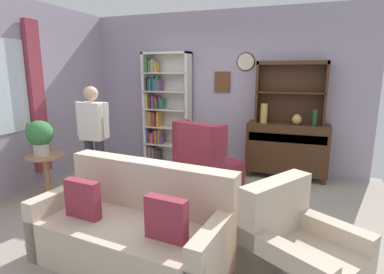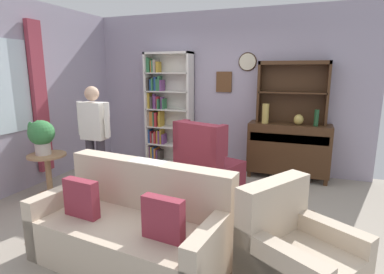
{
  "view_description": "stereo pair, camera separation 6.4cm",
  "coord_description": "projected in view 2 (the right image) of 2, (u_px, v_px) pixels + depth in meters",
  "views": [
    {
      "loc": [
        1.38,
        -3.38,
        1.76
      ],
      "look_at": [
        0.1,
        0.2,
        0.95
      ],
      "focal_mm": 28.97,
      "sensor_mm": 36.0,
      "label": 1
    },
    {
      "loc": [
        1.44,
        -3.36,
        1.76
      ],
      "look_at": [
        0.1,
        0.2,
        0.95
      ],
      "focal_mm": 28.97,
      "sensor_mm": 36.0,
      "label": 2
    }
  ],
  "objects": [
    {
      "name": "bottle_wine",
      "position": [
        316.0,
        118.0,
        4.79
      ],
      "size": [
        0.07,
        0.07,
        0.26
      ],
      "primitive_type": "cylinder",
      "color": "#194223",
      "rests_on": "sideboard"
    },
    {
      "name": "area_rug",
      "position": [
        185.0,
        226.0,
        3.59
      ],
      "size": [
        2.84,
        1.91,
        0.01
      ],
      "primitive_type": "cube",
      "color": "#846651",
      "rests_on": "ground_plane"
    },
    {
      "name": "wingback_chair",
      "position": [
        207.0,
        166.0,
        4.59
      ],
      "size": [
        1.0,
        1.01,
        1.05
      ],
      "color": "maroon",
      "rests_on": "ground_plane"
    },
    {
      "name": "couch_floral",
      "position": [
        133.0,
        229.0,
        2.9
      ],
      "size": [
        1.88,
        1.04,
        0.9
      ],
      "color": "beige",
      "rests_on": "ground_plane"
    },
    {
      "name": "vase_round",
      "position": [
        299.0,
        120.0,
        4.91
      ],
      "size": [
        0.15,
        0.15,
        0.17
      ],
      "primitive_type": "ellipsoid",
      "color": "tan",
      "rests_on": "sideboard"
    },
    {
      "name": "ground_plane",
      "position": [
        179.0,
        213.0,
        3.94
      ],
      "size": [
        5.4,
        4.6,
        0.02
      ],
      "primitive_type": "cube",
      "color": "#9E9384"
    },
    {
      "name": "person_reading",
      "position": [
        94.0,
        133.0,
        4.36
      ],
      "size": [
        0.52,
        0.21,
        1.56
      ],
      "color": "#38333D",
      "rests_on": "ground_plane"
    },
    {
      "name": "vase_tall",
      "position": [
        265.0,
        113.0,
        5.07
      ],
      "size": [
        0.11,
        0.11,
        0.32
      ],
      "primitive_type": "cylinder",
      "color": "tan",
      "rests_on": "sideboard"
    },
    {
      "name": "wall_left",
      "position": [
        17.0,
        97.0,
        4.48
      ],
      "size": [
        0.16,
        4.2,
        2.8
      ],
      "color": "#A399AD",
      "rests_on": "ground_plane"
    },
    {
      "name": "sideboard_hutch",
      "position": [
        293.0,
        84.0,
        5.0
      ],
      "size": [
        1.1,
        0.26,
        1.0
      ],
      "color": "#422816",
      "rests_on": "sideboard"
    },
    {
      "name": "wall_back",
      "position": [
        225.0,
        91.0,
        5.59
      ],
      "size": [
        5.0,
        0.09,
        2.8
      ],
      "color": "#A399AD",
      "rests_on": "ground_plane"
    },
    {
      "name": "sideboard",
      "position": [
        288.0,
        148.0,
        5.12
      ],
      "size": [
        1.3,
        0.45,
        0.92
      ],
      "color": "#422816",
      "rests_on": "ground_plane"
    },
    {
      "name": "plant_stand",
      "position": [
        48.0,
        170.0,
        4.4
      ],
      "size": [
        0.52,
        0.52,
        0.61
      ],
      "color": "#A87F56",
      "rests_on": "ground_plane"
    },
    {
      "name": "book_stack",
      "position": [
        196.0,
        187.0,
        3.52
      ],
      "size": [
        0.2,
        0.13,
        0.1
      ],
      "color": "#337247",
      "rests_on": "coffee_table"
    },
    {
      "name": "coffee_table",
      "position": [
        190.0,
        192.0,
        3.67
      ],
      "size": [
        0.8,
        0.5,
        0.42
      ],
      "color": "#422816",
      "rests_on": "ground_plane"
    },
    {
      "name": "potted_plant_large",
      "position": [
        41.0,
        135.0,
        4.28
      ],
      "size": [
        0.35,
        0.35,
        0.49
      ],
      "color": "beige",
      "rests_on": "plant_stand"
    },
    {
      "name": "armchair_floral",
      "position": [
        297.0,
        259.0,
        2.48
      ],
      "size": [
        1.06,
        1.05,
        0.88
      ],
      "color": "beige",
      "rests_on": "ground_plane"
    },
    {
      "name": "bookshelf",
      "position": [
        165.0,
        110.0,
        5.88
      ],
      "size": [
        0.9,
        0.3,
        2.1
      ],
      "color": "silver",
      "rests_on": "ground_plane"
    }
  ]
}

